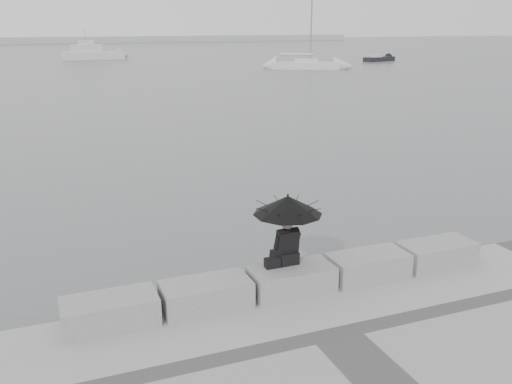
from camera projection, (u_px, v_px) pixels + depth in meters
name	position (u px, v px, depth m)	size (l,w,h in m)	color
ground	(281.00, 304.00, 11.48)	(360.00, 360.00, 0.00)	#4E5153
stone_block_far_left	(110.00, 312.00, 9.65)	(1.60, 0.80, 0.50)	slate
stone_block_left	(206.00, 295.00, 10.26)	(1.60, 0.80, 0.50)	slate
stone_block_centre	(291.00, 279.00, 10.86)	(1.60, 0.80, 0.50)	slate
stone_block_right	(368.00, 266.00, 11.47)	(1.60, 0.80, 0.50)	slate
stone_block_far_right	(437.00, 254.00, 12.07)	(1.60, 0.80, 0.50)	slate
seated_person	(288.00, 212.00, 10.70)	(1.32, 1.32, 1.39)	black
bag	(272.00, 263.00, 10.77)	(0.29, 0.17, 0.19)	black
distant_landmass	(4.00, 40.00, 145.76)	(180.00, 8.00, 2.80)	#9C9FA1
sailboat_right	(306.00, 65.00, 68.61)	(8.18, 5.67, 12.90)	silver
motor_cruiser	(93.00, 53.00, 86.07)	(9.12, 2.97, 4.50)	silver
small_motorboat	(379.00, 59.00, 82.37)	(5.50, 3.08, 1.10)	black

